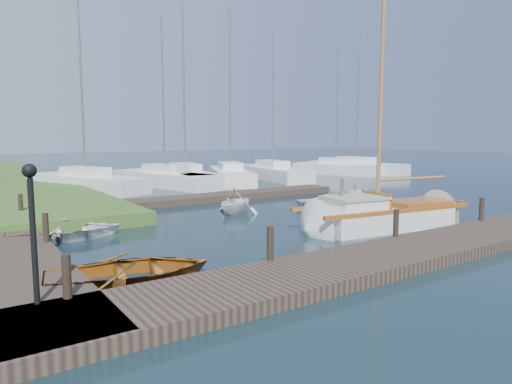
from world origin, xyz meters
TOP-DOWN VIEW (x-y plane):
  - ground at (0.00, 0.00)m, footprint 160.00×160.00m
  - near_dock at (0.00, -6.00)m, footprint 18.00×2.20m
  - far_dock at (2.00, 6.50)m, footprint 14.00×1.60m
  - pontoon at (10.00, 16.00)m, footprint 30.00×1.60m
  - mooring_post_0 at (-7.50, -5.00)m, footprint 0.16×0.16m
  - mooring_post_1 at (-3.00, -5.00)m, footprint 0.16×0.16m
  - mooring_post_2 at (1.50, -5.00)m, footprint 0.16×0.16m
  - mooring_post_3 at (6.00, -5.00)m, footprint 0.16×0.16m
  - mooring_post_4 at (-7.00, 0.00)m, footprint 0.16×0.16m
  - mooring_post_5 at (-7.00, 5.00)m, footprint 0.16×0.16m
  - lamp_post at (-8.00, -5.00)m, footprint 0.24×0.24m
  - sailboat at (3.46, -2.96)m, footprint 7.34×2.86m
  - dinghy at (-5.96, -3.90)m, footprint 3.95×3.16m
  - tender_a at (-6.18, 1.50)m, footprint 3.70×2.91m
  - tender_b at (0.74, 2.57)m, footprint 2.93×2.80m
  - tender_c at (5.33, 1.61)m, footprint 3.74×3.08m
  - tender_d at (8.34, 2.92)m, footprint 1.90×1.64m
  - marina_boat_0 at (-2.44, 14.20)m, footprint 5.41×8.84m
  - marina_boat_1 at (2.38, 13.87)m, footprint 4.13×9.10m
  - marina_boat_2 at (3.98, 14.20)m, footprint 3.10×7.91m
  - marina_boat_3 at (7.13, 13.64)m, footprint 5.37×8.65m
  - marina_boat_4 at (10.99, 13.97)m, footprint 3.63×8.97m
  - marina_boat_6 at (17.89, 14.41)m, footprint 4.52×7.51m
  - marina_boat_7 at (20.61, 14.65)m, footprint 3.94×9.34m

SIDE VIEW (x-z plane):
  - ground at x=0.00m, z-range 0.00..0.00m
  - near_dock at x=0.00m, z-range 0.00..0.30m
  - far_dock at x=2.00m, z-range 0.00..0.30m
  - pontoon at x=10.00m, z-range 0.00..0.30m
  - tender_c at x=5.33m, z-range 0.00..0.67m
  - sailboat at x=3.46m, z-range -4.57..5.26m
  - tender_a at x=-6.18m, z-range 0.00..0.70m
  - dinghy at x=-5.96m, z-range 0.00..0.73m
  - tender_d at x=8.34m, z-range 0.00..0.99m
  - marina_boat_1 at x=2.38m, z-range -4.75..5.88m
  - marina_boat_4 at x=10.99m, z-range -4.83..5.96m
  - marina_boat_0 at x=-2.44m, z-range -5.09..6.23m
  - marina_boat_6 at x=17.89m, z-range -4.78..5.93m
  - marina_boat_3 at x=7.13m, z-range -5.31..6.46m
  - marina_boat_7 at x=20.61m, z-range -5.82..6.98m
  - marina_boat_2 at x=3.98m, z-range -5.70..6.87m
  - tender_b at x=0.74m, z-range 0.00..1.20m
  - mooring_post_0 at x=-7.50m, z-range 0.30..1.10m
  - mooring_post_1 at x=-3.00m, z-range 0.30..1.10m
  - mooring_post_2 at x=1.50m, z-range 0.30..1.10m
  - mooring_post_3 at x=6.00m, z-range 0.30..1.10m
  - mooring_post_4 at x=-7.00m, z-range 0.30..1.10m
  - mooring_post_5 at x=-7.00m, z-range 0.30..1.10m
  - lamp_post at x=-8.00m, z-range 0.65..3.09m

